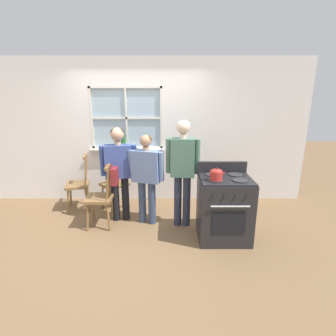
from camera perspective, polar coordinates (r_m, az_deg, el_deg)
The scene contains 12 objects.
ground_plane at distance 4.17m, azimuth -7.79°, elevation -13.82°, with size 16.00×16.00×0.00m, color brown.
wall_back at distance 5.06m, azimuth -6.05°, elevation 7.58°, with size 6.40×0.16×2.70m.
chair_by_window at distance 4.28m, azimuth -14.20°, elevation -6.39°, with size 0.41×0.42×1.01m.
chair_near_wall at distance 5.02m, azimuth -18.66°, elevation -3.43°, with size 0.48×0.50×1.01m.
chair_center_cluster at distance 4.86m, azimuth -11.26°, elevation -3.52°, with size 0.58×0.58×1.01m.
person_elderly_left at distance 4.27m, azimuth -10.47°, elevation 0.63°, with size 0.59×0.28×1.55m.
person_teen_center at distance 4.12m, azimuth -4.52°, elevation -0.84°, with size 0.60×0.34×1.46m.
person_adult_right at distance 4.00m, azimuth 3.44°, elevation 0.74°, with size 0.52×0.25×1.68m.
stove at distance 3.90m, azimuth 12.29°, elevation -8.44°, with size 0.73×0.68×1.08m.
kettle at distance 3.55m, azimuth 10.67°, elevation -1.26°, with size 0.21×0.17×0.25m.
potted_plant at distance 5.04m, azimuth -9.33°, elevation 5.34°, with size 0.14×0.13×0.34m.
handbag at distance 4.11m, azimuth -11.38°, elevation -1.63°, with size 0.19×0.22×0.31m.
Camera 1 is at (0.56, -3.58, 2.06)m, focal length 28.00 mm.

